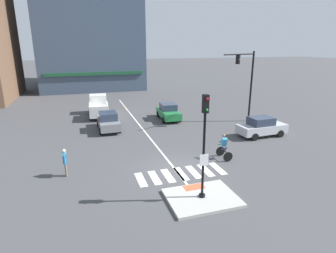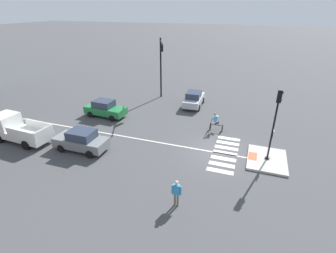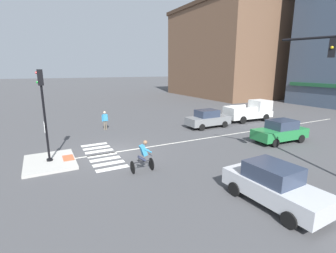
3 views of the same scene
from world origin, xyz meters
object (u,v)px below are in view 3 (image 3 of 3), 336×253
(car_silver_cross_right, at_px, (274,185))
(car_green_eastbound_far, at_px, (280,131))
(signal_pole, at_px, (44,108))
(cyclist, at_px, (143,156))
(pickup_truck_white_westbound_distant, at_px, (252,111))
(car_grey_westbound_far, at_px, (208,119))
(pedestrian_at_curb_left, at_px, (105,119))

(car_silver_cross_right, distance_m, car_green_eastbound_far, 9.54)
(signal_pole, height_order, car_silver_cross_right, signal_pole)
(cyclist, bearing_deg, pickup_truck_white_westbound_distant, 115.30)
(car_grey_westbound_far, distance_m, pedestrian_at_curb_left, 9.27)
(car_grey_westbound_far, distance_m, pickup_truck_white_westbound_distant, 5.92)
(signal_pole, height_order, car_green_eastbound_far, signal_pole)
(car_green_eastbound_far, relative_size, pickup_truck_white_westbound_distant, 0.81)
(car_silver_cross_right, xyz_separation_m, car_green_eastbound_far, (-5.75, 7.61, 0.00))
(car_silver_cross_right, height_order, pickup_truck_white_westbound_distant, pickup_truck_white_westbound_distant)
(pedestrian_at_curb_left, bearing_deg, cyclist, -2.53)
(car_grey_westbound_far, distance_m, car_green_eastbound_far, 6.57)
(car_grey_westbound_far, bearing_deg, pickup_truck_white_westbound_distant, 93.92)
(signal_pole, height_order, pickup_truck_white_westbound_distant, signal_pole)
(signal_pole, xyz_separation_m, car_grey_westbound_far, (-3.12, 13.40, -2.40))
(car_green_eastbound_far, height_order, pickup_truck_white_westbound_distant, pickup_truck_white_westbound_distant)
(car_silver_cross_right, height_order, cyclist, cyclist)
(car_grey_westbound_far, xyz_separation_m, pedestrian_at_curb_left, (-3.36, -8.64, 0.17))
(pickup_truck_white_westbound_distant, bearing_deg, pedestrian_at_curb_left, -101.48)
(pedestrian_at_curb_left, bearing_deg, car_grey_westbound_far, 68.76)
(car_silver_cross_right, relative_size, pedestrian_at_curb_left, 2.49)
(pedestrian_at_curb_left, bearing_deg, car_silver_cross_right, 10.67)
(car_silver_cross_right, bearing_deg, pickup_truck_white_westbound_distant, 136.94)
(pickup_truck_white_westbound_distant, relative_size, pedestrian_at_curb_left, 3.11)
(cyclist, bearing_deg, car_silver_cross_right, 31.95)
(signal_pole, xyz_separation_m, car_green_eastbound_far, (3.18, 15.28, -2.40))
(car_silver_cross_right, bearing_deg, car_green_eastbound_far, 127.07)
(cyclist, bearing_deg, car_green_eastbound_far, 91.99)
(car_grey_westbound_far, xyz_separation_m, car_silver_cross_right, (12.05, -5.73, 0.00))
(signal_pole, xyz_separation_m, pickup_truck_white_westbound_distant, (-3.53, 19.31, -2.23))
(pickup_truck_white_westbound_distant, bearing_deg, car_grey_westbound_far, -86.08)
(signal_pole, xyz_separation_m, pedestrian_at_curb_left, (-6.48, 4.77, -2.23))
(signal_pole, distance_m, pedestrian_at_curb_left, 8.35)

